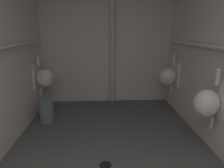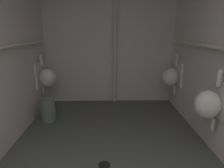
{
  "view_description": "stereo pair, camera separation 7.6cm",
  "coord_description": "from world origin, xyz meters",
  "px_view_note": "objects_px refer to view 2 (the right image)",
  "views": [
    {
      "loc": [
        -0.1,
        -0.08,
        1.49
      ],
      "look_at": [
        0.03,
        2.21,
        0.84
      ],
      "focal_mm": 30.53,
      "sensor_mm": 36.0,
      "label": 1
    },
    {
      "loc": [
        -0.02,
        -0.08,
        1.49
      ],
      "look_at": [
        0.03,
        2.21,
        0.84
      ],
      "focal_mm": 30.53,
      "sensor_mm": 36.0,
      "label": 2
    }
  ],
  "objects_px": {
    "urinal_right_far": "(172,76)",
    "waste_bin": "(48,110)",
    "urinal_right_mid": "(209,104)",
    "urinal_left_mid": "(46,77)",
    "standpipe_back_wall": "(115,37)",
    "floor_drain": "(104,165)"
  },
  "relations": [
    {
      "from": "urinal_right_far",
      "to": "waste_bin",
      "type": "xyz_separation_m",
      "value": [
        -2.2,
        -0.43,
        -0.47
      ]
    },
    {
      "from": "urinal_left_mid",
      "to": "floor_drain",
      "type": "xyz_separation_m",
      "value": [
        1.09,
        -1.58,
        -0.66
      ]
    },
    {
      "from": "urinal_left_mid",
      "to": "urinal_right_far",
      "type": "height_order",
      "value": "same"
    },
    {
      "from": "urinal_right_mid",
      "to": "urinal_right_far",
      "type": "relative_size",
      "value": 1.0
    },
    {
      "from": "urinal_right_mid",
      "to": "waste_bin",
      "type": "relative_size",
      "value": 1.96
    },
    {
      "from": "urinal_right_mid",
      "to": "floor_drain",
      "type": "distance_m",
      "value": 1.42
    },
    {
      "from": "urinal_left_mid",
      "to": "standpipe_back_wall",
      "type": "bearing_deg",
      "value": 18.99
    },
    {
      "from": "urinal_right_far",
      "to": "standpipe_back_wall",
      "type": "bearing_deg",
      "value": 157.63
    },
    {
      "from": "standpipe_back_wall",
      "to": "waste_bin",
      "type": "distance_m",
      "value": 1.85
    },
    {
      "from": "urinal_right_mid",
      "to": "standpipe_back_wall",
      "type": "bearing_deg",
      "value": 120.14
    },
    {
      "from": "urinal_left_mid",
      "to": "urinal_right_far",
      "type": "relative_size",
      "value": 1.0
    },
    {
      "from": "urinal_left_mid",
      "to": "urinal_right_mid",
      "type": "xyz_separation_m",
      "value": [
        2.32,
        -1.37,
        0.0
      ]
    },
    {
      "from": "urinal_right_mid",
      "to": "waste_bin",
      "type": "distance_m",
      "value": 2.45
    },
    {
      "from": "urinal_left_mid",
      "to": "urinal_right_mid",
      "type": "bearing_deg",
      "value": -30.5
    },
    {
      "from": "urinal_right_mid",
      "to": "floor_drain",
      "type": "height_order",
      "value": "urinal_right_mid"
    },
    {
      "from": "urinal_right_mid",
      "to": "waste_bin",
      "type": "xyz_separation_m",
      "value": [
        -2.2,
        0.95,
        -0.47
      ]
    },
    {
      "from": "urinal_left_mid",
      "to": "urinal_right_far",
      "type": "xyz_separation_m",
      "value": [
        2.32,
        0.01,
        0.0
      ]
    },
    {
      "from": "urinal_right_mid",
      "to": "waste_bin",
      "type": "height_order",
      "value": "urinal_right_mid"
    },
    {
      "from": "urinal_right_mid",
      "to": "standpipe_back_wall",
      "type": "relative_size",
      "value": 0.28
    },
    {
      "from": "floor_drain",
      "to": "urinal_right_mid",
      "type": "bearing_deg",
      "value": 9.49
    },
    {
      "from": "urinal_right_far",
      "to": "floor_drain",
      "type": "xyz_separation_m",
      "value": [
        -1.24,
        -1.58,
        -0.66
      ]
    },
    {
      "from": "urinal_left_mid",
      "to": "standpipe_back_wall",
      "type": "xyz_separation_m",
      "value": [
        1.27,
        0.44,
        0.69
      ]
    }
  ]
}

